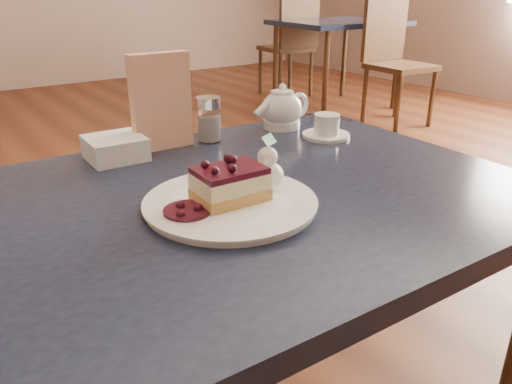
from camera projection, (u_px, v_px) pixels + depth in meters
main_table at (218, 236)px, 0.86m from camera, size 1.12×0.77×0.68m
dessert_plate at (230, 204)px, 0.79m from camera, size 0.27×0.27×0.01m
cheesecake_slice at (230, 184)px, 0.78m from camera, size 0.11×0.08×0.05m
whipped_cream at (267, 175)px, 0.83m from camera, size 0.05×0.05×0.05m
berry_sauce at (187, 211)px, 0.75m from camera, size 0.07×0.07×0.01m
tea_set at (291, 114)px, 1.20m from camera, size 0.19×0.23×0.10m
menu_card at (161, 102)px, 1.04m from camera, size 0.13×0.03×0.20m
sugar_shaker at (209, 119)px, 1.10m from camera, size 0.05×0.05×0.10m
napkin_stack at (115, 148)px, 1.01m from camera, size 0.11×0.11×0.05m
bg_table_far_right at (334, 100)px, 4.33m from camera, size 1.03×1.76×1.17m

